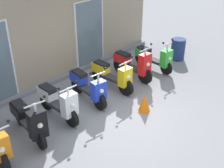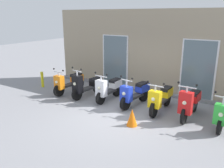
{
  "view_description": "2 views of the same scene",
  "coord_description": "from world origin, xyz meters",
  "px_view_note": "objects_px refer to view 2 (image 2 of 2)",
  "views": [
    {
      "loc": [
        -4.8,
        -4.08,
        4.42
      ],
      "look_at": [
        0.32,
        0.53,
        0.67
      ],
      "focal_mm": 47.17,
      "sensor_mm": 36.0,
      "label": 1
    },
    {
      "loc": [
        3.46,
        -5.95,
        3.13
      ],
      "look_at": [
        -0.51,
        0.52,
        0.88
      ],
      "focal_mm": 37.53,
      "sensor_mm": 36.0,
      "label": 2
    }
  ],
  "objects_px": {
    "scooter_orange": "(69,82)",
    "curb_bollard": "(42,79)",
    "traffic_cone": "(132,117)",
    "scooter_white": "(109,88)",
    "scooter_blue": "(135,93)",
    "scooter_black": "(87,85)",
    "scooter_yellow": "(161,98)",
    "scooter_red": "(190,102)"
  },
  "relations": [
    {
      "from": "scooter_orange",
      "to": "scooter_blue",
      "type": "bearing_deg",
      "value": 2.86
    },
    {
      "from": "traffic_cone",
      "to": "curb_bollard",
      "type": "xyz_separation_m",
      "value": [
        -5.18,
        1.34,
        0.09
      ]
    },
    {
      "from": "scooter_yellow",
      "to": "traffic_cone",
      "type": "bearing_deg",
      "value": -102.92
    },
    {
      "from": "scooter_black",
      "to": "scooter_red",
      "type": "xyz_separation_m",
      "value": [
        3.95,
        0.09,
        0.03
      ]
    },
    {
      "from": "scooter_white",
      "to": "traffic_cone",
      "type": "bearing_deg",
      "value": -40.21
    },
    {
      "from": "scooter_red",
      "to": "scooter_black",
      "type": "bearing_deg",
      "value": -178.75
    },
    {
      "from": "scooter_orange",
      "to": "traffic_cone",
      "type": "distance_m",
      "value": 3.84
    },
    {
      "from": "scooter_blue",
      "to": "traffic_cone",
      "type": "height_order",
      "value": "scooter_blue"
    },
    {
      "from": "scooter_red",
      "to": "curb_bollard",
      "type": "distance_m",
      "value": 6.47
    },
    {
      "from": "scooter_blue",
      "to": "scooter_yellow",
      "type": "distance_m",
      "value": 0.97
    },
    {
      "from": "scooter_orange",
      "to": "scooter_black",
      "type": "distance_m",
      "value": 0.94
    },
    {
      "from": "scooter_orange",
      "to": "scooter_red",
      "type": "xyz_separation_m",
      "value": [
        4.89,
        0.07,
        0.06
      ]
    },
    {
      "from": "scooter_white",
      "to": "scooter_blue",
      "type": "xyz_separation_m",
      "value": [
        1.08,
        0.04,
        -0.02
      ]
    },
    {
      "from": "curb_bollard",
      "to": "scooter_orange",
      "type": "bearing_deg",
      "value": -0.09
    },
    {
      "from": "scooter_orange",
      "to": "curb_bollard",
      "type": "distance_m",
      "value": 1.59
    },
    {
      "from": "traffic_cone",
      "to": "scooter_yellow",
      "type": "bearing_deg",
      "value": 77.08
    },
    {
      "from": "scooter_orange",
      "to": "scooter_white",
      "type": "height_order",
      "value": "scooter_white"
    },
    {
      "from": "scooter_black",
      "to": "scooter_yellow",
      "type": "bearing_deg",
      "value": 2.61
    },
    {
      "from": "scooter_white",
      "to": "scooter_yellow",
      "type": "relative_size",
      "value": 0.94
    },
    {
      "from": "scooter_orange",
      "to": "scooter_white",
      "type": "relative_size",
      "value": 1.03
    },
    {
      "from": "scooter_orange",
      "to": "scooter_blue",
      "type": "relative_size",
      "value": 1.0
    },
    {
      "from": "scooter_red",
      "to": "curb_bollard",
      "type": "bearing_deg",
      "value": -179.36
    },
    {
      "from": "scooter_yellow",
      "to": "scooter_white",
      "type": "bearing_deg",
      "value": -179.57
    },
    {
      "from": "scooter_blue",
      "to": "curb_bollard",
      "type": "bearing_deg",
      "value": -178.17
    },
    {
      "from": "scooter_blue",
      "to": "curb_bollard",
      "type": "relative_size",
      "value": 2.29
    },
    {
      "from": "scooter_red",
      "to": "scooter_yellow",
      "type": "bearing_deg",
      "value": 176.99
    },
    {
      "from": "scooter_black",
      "to": "scooter_blue",
      "type": "xyz_separation_m",
      "value": [
        2.02,
        0.16,
        -0.02
      ]
    },
    {
      "from": "scooter_white",
      "to": "scooter_orange",
      "type": "bearing_deg",
      "value": -176.67
    },
    {
      "from": "scooter_black",
      "to": "scooter_white",
      "type": "xyz_separation_m",
      "value": [
        0.94,
        0.12,
        -0.0
      ]
    },
    {
      "from": "scooter_yellow",
      "to": "curb_bollard",
      "type": "xyz_separation_m",
      "value": [
        -5.52,
        -0.12,
        -0.12
      ]
    },
    {
      "from": "scooter_white",
      "to": "traffic_cone",
      "type": "xyz_separation_m",
      "value": [
        1.72,
        -1.45,
        -0.22
      ]
    },
    {
      "from": "scooter_orange",
      "to": "scooter_white",
      "type": "xyz_separation_m",
      "value": [
        1.88,
        0.11,
        0.02
      ]
    },
    {
      "from": "scooter_orange",
      "to": "curb_bollard",
      "type": "bearing_deg",
      "value": 179.91
    },
    {
      "from": "scooter_orange",
      "to": "scooter_white",
      "type": "distance_m",
      "value": 1.88
    },
    {
      "from": "scooter_black",
      "to": "curb_bollard",
      "type": "relative_size",
      "value": 2.29
    },
    {
      "from": "scooter_white",
      "to": "scooter_yellow",
      "type": "xyz_separation_m",
      "value": [
        2.05,
        0.02,
        -0.02
      ]
    },
    {
      "from": "scooter_yellow",
      "to": "traffic_cone",
      "type": "relative_size",
      "value": 3.2
    },
    {
      "from": "traffic_cone",
      "to": "curb_bollard",
      "type": "relative_size",
      "value": 0.74
    },
    {
      "from": "scooter_orange",
      "to": "scooter_black",
      "type": "height_order",
      "value": "scooter_black"
    },
    {
      "from": "scooter_orange",
      "to": "curb_bollard",
      "type": "height_order",
      "value": "scooter_orange"
    },
    {
      "from": "scooter_yellow",
      "to": "traffic_cone",
      "type": "xyz_separation_m",
      "value": [
        -0.34,
        -1.47,
        -0.21
      ]
    },
    {
      "from": "scooter_blue",
      "to": "scooter_yellow",
      "type": "height_order",
      "value": "scooter_blue"
    }
  ]
}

